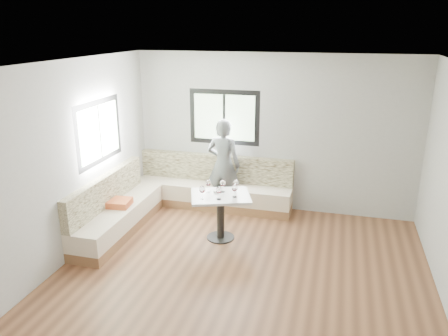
# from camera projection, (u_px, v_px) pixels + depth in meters

# --- Properties ---
(room) EXTENTS (5.01, 5.01, 2.81)m
(room) POSITION_uv_depth(u_px,v_px,m) (237.00, 176.00, 5.51)
(room) COLOR brown
(room) RESTS_ON ground
(banquette) EXTENTS (2.90, 2.80, 0.95)m
(banquette) POSITION_uv_depth(u_px,v_px,m) (174.00, 199.00, 7.65)
(banquette) COLOR #8D613F
(banquette) RESTS_ON ground
(table) EXTENTS (1.08, 0.96, 0.74)m
(table) POSITION_uv_depth(u_px,v_px,m) (221.00, 206.00, 6.79)
(table) COLOR black
(table) RESTS_ON ground
(person) EXTENTS (0.66, 0.48, 1.69)m
(person) POSITION_uv_depth(u_px,v_px,m) (224.00, 165.00, 7.82)
(person) COLOR #565B5D
(person) RESTS_ON ground
(olive_ramekin) EXTENTS (0.10, 0.10, 0.04)m
(olive_ramekin) POSITION_uv_depth(u_px,v_px,m) (216.00, 191.00, 6.82)
(olive_ramekin) COLOR white
(olive_ramekin) RESTS_ON table
(wine_glass_a) EXTENTS (0.09, 0.09, 0.20)m
(wine_glass_a) POSITION_uv_depth(u_px,v_px,m) (202.00, 190.00, 6.54)
(wine_glass_a) COLOR white
(wine_glass_a) RESTS_ON table
(wine_glass_b) EXTENTS (0.09, 0.09, 0.20)m
(wine_glass_b) POSITION_uv_depth(u_px,v_px,m) (219.00, 191.00, 6.51)
(wine_glass_b) COLOR white
(wine_glass_b) RESTS_ON table
(wine_glass_c) EXTENTS (0.09, 0.09, 0.20)m
(wine_glass_c) POSITION_uv_depth(u_px,v_px,m) (235.00, 188.00, 6.60)
(wine_glass_c) COLOR white
(wine_glass_c) RESTS_ON table
(wine_glass_d) EXTENTS (0.09, 0.09, 0.20)m
(wine_glass_d) POSITION_uv_depth(u_px,v_px,m) (223.00, 183.00, 6.81)
(wine_glass_d) COLOR white
(wine_glass_d) RESTS_ON table
(wine_glass_e) EXTENTS (0.09, 0.09, 0.20)m
(wine_glass_e) POSITION_uv_depth(u_px,v_px,m) (236.00, 183.00, 6.82)
(wine_glass_e) COLOR white
(wine_glass_e) RESTS_ON table
(wine_glass_f) EXTENTS (0.09, 0.09, 0.20)m
(wine_glass_f) POSITION_uv_depth(u_px,v_px,m) (208.00, 183.00, 6.82)
(wine_glass_f) COLOR white
(wine_glass_f) RESTS_ON table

